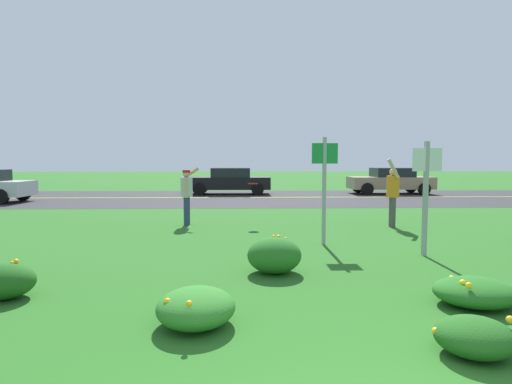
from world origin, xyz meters
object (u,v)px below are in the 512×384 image
Objects in this scene: car_tan_center_left at (390,181)px; car_black_center_right at (229,181)px; sign_post_by_roadside at (426,186)px; person_catcher_orange_shirt at (393,192)px; sign_post_near_path at (324,180)px; person_thrower_red_cap_gray_shirt at (187,191)px; frisbee_red at (253,184)px.

car_tan_center_left is 8.99m from car_black_center_right.
person_catcher_orange_shirt is at bearing 79.73° from sign_post_by_roadside.
sign_post_near_path reaches higher than sign_post_by_roadside.
person_catcher_orange_shirt is 0.42× the size of car_black_center_right.
sign_post_by_roadside is 1.32× the size of person_thrower_red_cap_gray_shirt.
sign_post_by_roadside reaches higher than person_thrower_red_cap_gray_shirt.
person_thrower_red_cap_gray_shirt is 1.91m from frisbee_red.
sign_post_near_path is 1.06× the size of sign_post_by_roadside.
sign_post_near_path is 3.36m from person_catcher_orange_shirt.
person_thrower_red_cap_gray_shirt is 0.37× the size of car_black_center_right.
car_tan_center_left is at bearing 47.94° from person_thrower_red_cap_gray_shirt.
person_catcher_orange_shirt is 12.21m from car_tan_center_left.
car_black_center_right is at bearing 95.35° from frisbee_red.
person_catcher_orange_shirt reaches higher than car_tan_center_left.
person_thrower_red_cap_gray_shirt is 14.70m from car_tan_center_left.
car_tan_center_left is (6.46, 13.85, -0.69)m from sign_post_near_path.
sign_post_near_path reaches higher than person_thrower_red_cap_gray_shirt.
sign_post_near_path is 0.52× the size of car_black_center_right.
sign_post_by_roadside is at bearing -38.27° from person_thrower_red_cap_gray_shirt.
frisbee_red is at bearing -125.70° from car_tan_center_left.
person_thrower_red_cap_gray_shirt reaches higher than frisbee_red.
car_tan_center_left reaches higher than frisbee_red.
sign_post_near_path is 2.07m from sign_post_by_roadside.
person_thrower_red_cap_gray_shirt is 0.37× the size of car_tan_center_left.
car_tan_center_left is 1.00× the size of car_black_center_right.
sign_post_near_path is 1.41× the size of person_thrower_red_cap_gray_shirt.
sign_post_near_path reaches higher than person_catcher_orange_shirt.
sign_post_by_roadside reaches higher than car_tan_center_left.
car_black_center_right is (0.86, 10.91, -0.23)m from person_thrower_red_cap_gray_shirt.
sign_post_near_path is at bearing 147.60° from sign_post_by_roadside.
person_catcher_orange_shirt is at bearing -109.57° from car_tan_center_left.
sign_post_near_path is at bearing -61.86° from frisbee_red.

